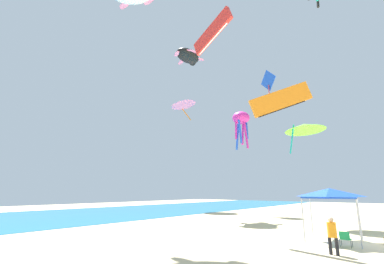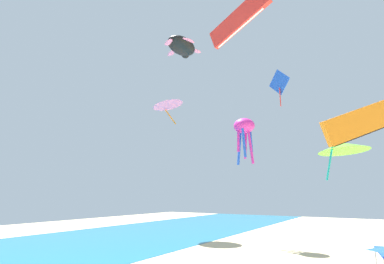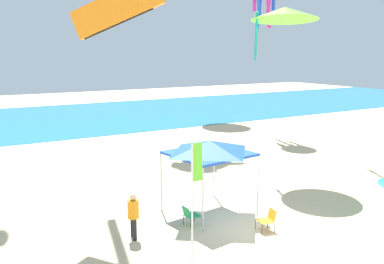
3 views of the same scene
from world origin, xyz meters
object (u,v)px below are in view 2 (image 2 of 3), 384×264
at_px(kite_diamond_blue, 279,84).
at_px(kite_delta_pink, 167,103).
at_px(kite_turtle_black, 181,46).
at_px(kite_octopus_magenta, 244,128).
at_px(kite_delta_lime, 343,147).
at_px(kite_parafoil_red, 239,19).
at_px(kite_parafoil_orange, 361,122).

bearing_deg(kite_diamond_blue, kite_delta_pink, -166.07).
bearing_deg(kite_turtle_black, kite_octopus_magenta, -59.46).
height_order(kite_delta_lime, kite_delta_pink, kite_delta_pink).
relative_size(kite_delta_lime, kite_parafoil_red, 1.07).
bearing_deg(kite_diamond_blue, kite_turtle_black, -127.54).
height_order(kite_diamond_blue, kite_parafoil_orange, kite_diamond_blue).
relative_size(kite_octopus_magenta, kite_parafoil_orange, 1.79).
xyz_separation_m(kite_delta_lime, kite_diamond_blue, (7.60, 6.29, 8.80)).
distance_m(kite_delta_lime, kite_parafoil_red, 11.96).
bearing_deg(kite_octopus_magenta, kite_parafoil_red, 65.44).
relative_size(kite_diamond_blue, kite_delta_pink, 0.73).
xyz_separation_m(kite_parafoil_red, kite_parafoil_orange, (-1.78, -6.12, -7.99)).
distance_m(kite_octopus_magenta, kite_parafoil_orange, 21.69).
bearing_deg(kite_delta_pink, kite_turtle_black, 19.68).
distance_m(kite_diamond_blue, kite_turtle_black, 11.84).
distance_m(kite_diamond_blue, kite_delta_pink, 16.70).
distance_m(kite_octopus_magenta, kite_turtle_black, 11.85).
relative_size(kite_octopus_magenta, kite_delta_pink, 0.91).
distance_m(kite_delta_lime, kite_parafoil_orange, 9.98).
xyz_separation_m(kite_parafoil_red, kite_turtle_black, (9.50, 10.89, 5.55)).
xyz_separation_m(kite_delta_lime, kite_parafoil_orange, (-9.84, -1.60, -0.41)).
bearing_deg(kite_parafoil_orange, kite_parafoil_red, -58.70).
relative_size(kite_delta_pink, kite_turtle_black, 1.17).
bearing_deg(kite_delta_lime, kite_diamond_blue, 75.28).
bearing_deg(kite_parafoil_red, kite_delta_pink, -30.76).
xyz_separation_m(kite_parafoil_red, kite_delta_pink, (16.97, 18.38, 2.15)).
distance_m(kite_octopus_magenta, kite_diamond_blue, 6.36).
relative_size(kite_parafoil_orange, kite_turtle_black, 0.59).
relative_size(kite_delta_pink, kite_parafoil_orange, 1.98).
relative_size(kite_delta_lime, kite_delta_pink, 0.84).
bearing_deg(kite_octopus_magenta, kite_delta_pink, -52.58).
bearing_deg(kite_turtle_black, kite_parafoil_red, -152.14).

